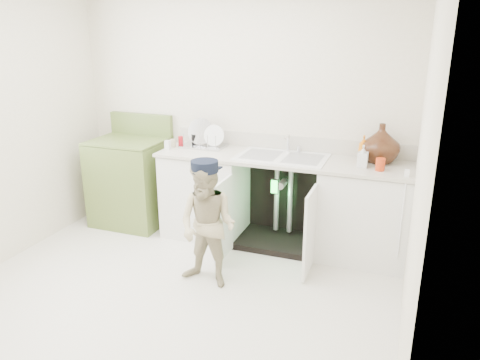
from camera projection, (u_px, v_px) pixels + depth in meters
name	position (u px, v px, depth m)	size (l,w,h in m)	color
ground	(175.00, 293.00, 3.83)	(3.50, 3.50, 0.00)	silver
room_shell	(168.00, 145.00, 3.44)	(6.00, 5.50, 1.26)	#EDE3CB
counter_run	(285.00, 199.00, 4.57)	(2.44, 1.02, 1.26)	white
avocado_stove	(131.00, 180.00, 5.11)	(0.76, 0.65, 1.17)	olive
repair_worker	(208.00, 225.00, 3.83)	(0.70, 0.84, 1.08)	#C6B98E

